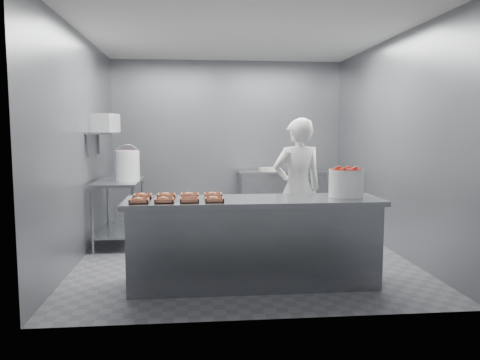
# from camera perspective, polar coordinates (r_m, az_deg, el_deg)

# --- Properties ---
(floor) EXTENTS (4.50, 4.50, 0.00)m
(floor) POSITION_cam_1_polar(r_m,az_deg,el_deg) (6.25, 0.06, -8.68)
(floor) COLOR #4C4C51
(floor) RESTS_ON ground
(ceiling) EXTENTS (4.50, 4.50, 0.00)m
(ceiling) POSITION_cam_1_polar(r_m,az_deg,el_deg) (6.16, 0.07, 17.39)
(ceiling) COLOR white
(ceiling) RESTS_ON wall_back
(wall_back) EXTENTS (4.00, 0.04, 2.80)m
(wall_back) POSITION_cam_1_polar(r_m,az_deg,el_deg) (8.29, -1.48, 4.74)
(wall_back) COLOR slate
(wall_back) RESTS_ON ground
(wall_left) EXTENTS (0.04, 4.50, 2.80)m
(wall_left) POSITION_cam_1_polar(r_m,az_deg,el_deg) (6.18, -18.78, 3.98)
(wall_left) COLOR slate
(wall_left) RESTS_ON ground
(wall_right) EXTENTS (0.04, 4.50, 2.80)m
(wall_right) POSITION_cam_1_polar(r_m,az_deg,el_deg) (6.55, 17.80, 4.11)
(wall_right) COLOR slate
(wall_right) RESTS_ON ground
(service_counter) EXTENTS (2.60, 0.70, 0.90)m
(service_counter) POSITION_cam_1_polar(r_m,az_deg,el_deg) (4.84, 1.66, -7.53)
(service_counter) COLOR slate
(service_counter) RESTS_ON ground
(prep_table) EXTENTS (0.60, 1.20, 0.90)m
(prep_table) POSITION_cam_1_polar(r_m,az_deg,el_deg) (6.77, -14.50, -2.60)
(prep_table) COLOR slate
(prep_table) RESTS_ON ground
(back_counter) EXTENTS (1.50, 0.60, 0.90)m
(back_counter) POSITION_cam_1_polar(r_m,az_deg,el_deg) (8.13, 5.06, -2.00)
(back_counter) COLOR slate
(back_counter) RESTS_ON ground
(wall_shelf) EXTENTS (0.35, 0.90, 0.03)m
(wall_shelf) POSITION_cam_1_polar(r_m,az_deg,el_deg) (6.73, -16.16, 5.48)
(wall_shelf) COLOR slate
(wall_shelf) RESTS_ON wall_left
(tray_0) EXTENTS (0.19, 0.18, 0.06)m
(tray_0) POSITION_cam_1_polar(r_m,az_deg,el_deg) (4.59, -12.22, -2.44)
(tray_0) COLOR tan
(tray_0) RESTS_ON service_counter
(tray_1) EXTENTS (0.19, 0.18, 0.06)m
(tray_1) POSITION_cam_1_polar(r_m,az_deg,el_deg) (4.56, -9.22, -2.42)
(tray_1) COLOR tan
(tray_1) RESTS_ON service_counter
(tray_2) EXTENTS (0.19, 0.18, 0.04)m
(tray_2) POSITION_cam_1_polar(r_m,az_deg,el_deg) (4.55, -6.17, -2.43)
(tray_2) COLOR tan
(tray_2) RESTS_ON service_counter
(tray_3) EXTENTS (0.19, 0.18, 0.06)m
(tray_3) POSITION_cam_1_polar(r_m,az_deg,el_deg) (4.56, -3.19, -2.36)
(tray_3) COLOR tan
(tray_3) RESTS_ON service_counter
(tray_4) EXTENTS (0.19, 0.18, 0.06)m
(tray_4) POSITION_cam_1_polar(r_m,az_deg,el_deg) (4.90, -11.80, -1.90)
(tray_4) COLOR tan
(tray_4) RESTS_ON service_counter
(tray_5) EXTENTS (0.19, 0.18, 0.06)m
(tray_5) POSITION_cam_1_polar(r_m,az_deg,el_deg) (4.88, -8.99, -1.87)
(tray_5) COLOR tan
(tray_5) RESTS_ON service_counter
(tray_6) EXTENTS (0.19, 0.18, 0.06)m
(tray_6) POSITION_cam_1_polar(r_m,az_deg,el_deg) (4.87, -6.17, -1.85)
(tray_6) COLOR tan
(tray_6) RESTS_ON service_counter
(tray_7) EXTENTS (0.19, 0.18, 0.06)m
(tray_7) POSITION_cam_1_polar(r_m,az_deg,el_deg) (4.87, -3.34, -1.82)
(tray_7) COLOR tan
(tray_7) RESTS_ON service_counter
(worker) EXTENTS (0.70, 0.52, 1.74)m
(worker) POSITION_cam_1_polar(r_m,az_deg,el_deg) (5.84, 7.02, -1.07)
(worker) COLOR white
(worker) RESTS_ON ground
(strawberry_tub) EXTENTS (0.36, 0.36, 0.30)m
(strawberry_tub) POSITION_cam_1_polar(r_m,az_deg,el_deg) (5.00, 12.80, -0.20)
(strawberry_tub) COLOR white
(strawberry_tub) RESTS_ON service_counter
(glaze_bucket) EXTENTS (0.34, 0.33, 0.50)m
(glaze_bucket) POSITION_cam_1_polar(r_m,az_deg,el_deg) (6.60, -13.54, 1.78)
(glaze_bucket) COLOR white
(glaze_bucket) RESTS_ON prep_table
(bucket_lid) EXTENTS (0.32, 0.32, 0.02)m
(bucket_lid) POSITION_cam_1_polar(r_m,az_deg,el_deg) (7.05, -13.50, 0.37)
(bucket_lid) COLOR white
(bucket_lid) RESTS_ON prep_table
(rag) EXTENTS (0.16, 0.14, 0.02)m
(rag) POSITION_cam_1_polar(r_m,az_deg,el_deg) (7.16, -14.28, 0.43)
(rag) COLOR #CCB28C
(rag) RESTS_ON prep_table
(appliance) EXTENTS (0.38, 0.41, 0.25)m
(appliance) POSITION_cam_1_polar(r_m,az_deg,el_deg) (6.75, -16.15, 6.69)
(appliance) COLOR gray
(appliance) RESTS_ON wall_shelf
(paper_stack) EXTENTS (0.34, 0.28, 0.06)m
(paper_stack) POSITION_cam_1_polar(r_m,az_deg,el_deg) (8.04, 3.59, 1.34)
(paper_stack) COLOR silver
(paper_stack) RESTS_ON back_counter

